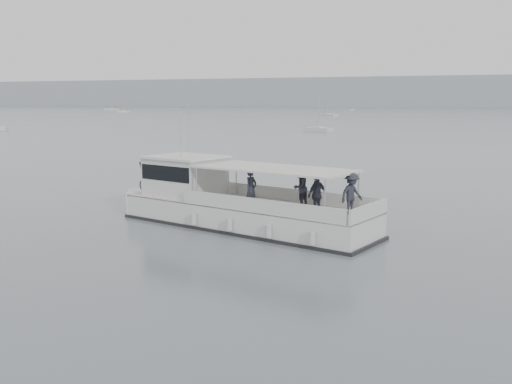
% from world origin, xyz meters
% --- Properties ---
extents(ground, '(1400.00, 1400.00, 0.00)m').
position_xyz_m(ground, '(0.00, 0.00, 0.00)').
color(ground, '#566066').
rests_on(ground, ground).
extents(headland, '(1400.00, 90.00, 28.00)m').
position_xyz_m(headland, '(0.00, 560.00, 14.00)').
color(headland, '#939EA8').
rests_on(headland, ground).
extents(tour_boat, '(13.41, 6.52, 5.65)m').
position_xyz_m(tour_boat, '(1.63, 1.26, 0.93)').
color(tour_boat, silver).
rests_on(tour_boat, ground).
extents(moored_fleet, '(424.85, 338.12, 10.91)m').
position_xyz_m(moored_fleet, '(-25.80, 197.20, 0.36)').
color(moored_fleet, silver).
rests_on(moored_fleet, ground).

